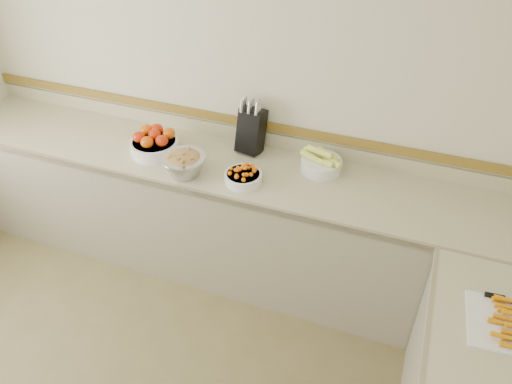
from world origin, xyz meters
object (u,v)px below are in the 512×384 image
(corn_bowl, at_px, (321,163))
(tomato_bowl, at_px, (154,143))
(rhubarb_bowl, at_px, (184,163))
(cherry_tomato_bowl, at_px, (243,176))
(knife_block, at_px, (251,130))

(corn_bowl, bearing_deg, tomato_bowl, -170.79)
(rhubarb_bowl, bearing_deg, cherry_tomato_bowl, 8.42)
(rhubarb_bowl, bearing_deg, knife_block, 54.75)
(rhubarb_bowl, bearing_deg, tomato_bowl, 151.52)
(knife_block, height_order, corn_bowl, knife_block)
(knife_block, relative_size, cherry_tomato_bowl, 1.65)
(knife_block, distance_m, rhubarb_bowl, 0.51)
(tomato_bowl, bearing_deg, knife_block, 22.52)
(cherry_tomato_bowl, height_order, corn_bowl, corn_bowl)
(knife_block, xyz_separation_m, tomato_bowl, (-0.59, -0.25, -0.09))
(tomato_bowl, bearing_deg, corn_bowl, 9.21)
(corn_bowl, bearing_deg, cherry_tomato_bowl, -145.39)
(rhubarb_bowl, bearing_deg, corn_bowl, 23.42)
(knife_block, height_order, tomato_bowl, knife_block)
(knife_block, relative_size, rhubarb_bowl, 1.36)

